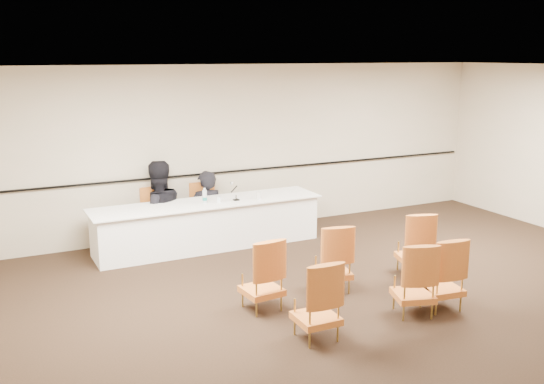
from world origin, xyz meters
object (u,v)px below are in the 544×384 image
Objects in this scene: panelist_main_chair at (206,211)px; aud_chair_front_left at (262,274)px; panel_table at (208,225)px; aud_chair_front_right at (415,243)px; drinking_glass at (219,200)px; aud_chair_back_left at (316,299)px; aud_chair_back_mid at (414,278)px; water_bottle at (205,196)px; aud_chair_back_right at (442,272)px; microphone at (236,192)px; panelist_main at (207,219)px; panelist_second at (158,218)px; panelist_second_chair at (158,216)px; aud_chair_front_mid at (333,257)px; coffee_cup at (259,195)px.

panelist_main_chair and aud_chair_front_left have the same top height.
aud_chair_front_right is (2.28, -2.53, 0.09)m from panel_table.
drinking_glass is 3.24m from aud_chair_front_right.
aud_chair_back_left is 1.42m from aud_chair_back_mid.
water_bottle reaches higher than aud_chair_back_right.
aud_chair_front_right is at bearing -57.00° from microphone.
panelist_main_chair is 4.30m from aud_chair_back_left.
panelist_main_chair is 3.77× the size of water_bottle.
panelist_main_chair and aud_chair_front_right have the same top height.
drinking_glass is at bearing 126.77° from aud_chair_back_mid.
panelist_main is 1.83× the size of aud_chair_back_right.
panelist_main_chair is at bearing 176.09° from panelist_second.
aud_chair_back_mid is at bearing 2.88° from aud_chair_back_left.
panelist_main_chair is at bearing 87.47° from aud_chair_back_left.
panelist_main_chair is at bearing 117.98° from aud_chair_back_right.
panelist_main_chair and panelist_second_chair have the same top height.
panelist_second_chair is at bearing 128.42° from aud_chair_front_mid.
aud_chair_back_right reaches higher than panel_table.
panelist_main_chair is 0.88m from panelist_second.
aud_chair_back_mid is at bearing -35.97° from aud_chair_front_left.
water_bottle is (-0.53, 0.06, -0.02)m from microphone.
panelist_main is 3.20m from aud_chair_front_mid.
aud_chair_front_mid is at bearing -63.88° from panelist_second_chair.
panel_table is at bearing 148.98° from aud_chair_front_right.
microphone is 3.07m from aud_chair_front_right.
aud_chair_front_left is (0.43, -3.27, 0.02)m from panelist_second.
panelist_second_chair is 9.50× the size of drinking_glass.
aud_chair_back_left is (0.21, -1.02, 0.00)m from aud_chair_front_left.
aud_chair_back_right is at bearing 116.09° from panelist_second.
aud_chair_back_left is at bearing -104.48° from coffee_cup.
aud_chair_front_left reaches higher than coffee_cup.
aud_chair_front_mid is (0.71, -2.44, -0.35)m from drinking_glass.
panelist_main_chair is (0.18, 0.57, 0.09)m from panel_table.
panel_table is at bearing 123.17° from aud_chair_back_right.
panelist_second is (-0.88, -0.01, -0.02)m from panelist_main_chair.
panelist_main_chair is 9.50× the size of drinking_glass.
aud_chair_front_left is at bearing -109.62° from microphone.
aud_chair_front_left is 2.28m from aud_chair_back_right.
aud_chair_back_mid and aud_chair_back_right have the same top height.
panelist_main is 3.75m from aud_chair_front_right.
water_bottle is (-0.06, -0.04, 0.51)m from panel_table.
panel_table is 1.97× the size of panelist_second.
aud_chair_back_left is (-0.24, -4.29, 0.00)m from panelist_main_chair.
aud_chair_back_left is at bearing 88.04° from panelist_main.
aud_chair_front_mid is (1.56, -3.12, 0.00)m from panelist_second_chair.
panel_table is 4.08× the size of aud_chair_back_right.
water_bottle is 0.27× the size of aud_chair_front_right.
coffee_cup is at bearing -7.94° from water_bottle.
drinking_glass is (-0.02, -0.69, 0.50)m from panelist_main.
panelist_main is 1.83× the size of aud_chair_front_left.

